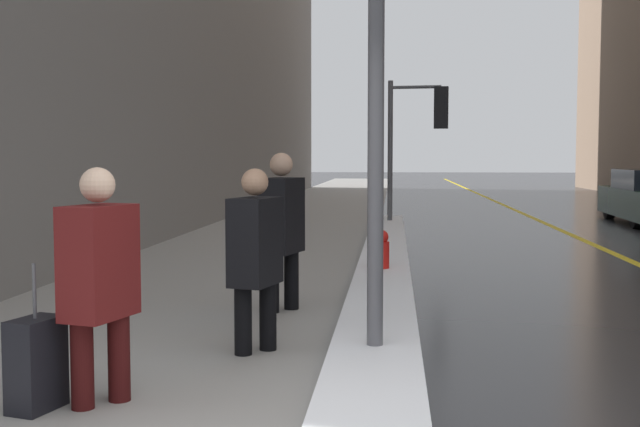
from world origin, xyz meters
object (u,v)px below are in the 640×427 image
traffic_light_near (423,123)px  pedestrian_with_shoulder_bag (256,252)px  fire_hydrant (381,258)px  lamp_post (376,3)px  pedestrian_trailing (99,275)px  pedestrian_in_glasses (281,224)px  rolling_suitcase (36,365)px

traffic_light_near → pedestrian_with_shoulder_bag: traffic_light_near is taller
pedestrian_with_shoulder_bag → fire_hydrant: pedestrian_with_shoulder_bag is taller
lamp_post → pedestrian_with_shoulder_bag: size_ratio=2.96×
lamp_post → fire_hydrant: size_ratio=6.44×
pedestrian_with_shoulder_bag → fire_hydrant: bearing=-179.7°
traffic_light_near → pedestrian_trailing: traffic_light_near is taller
pedestrian_in_glasses → rolling_suitcase: 3.62m
traffic_light_near → fire_hydrant: traffic_light_near is taller
pedestrian_trailing → rolling_suitcase: size_ratio=1.63×
traffic_light_near → pedestrian_trailing: bearing=-94.3°
traffic_light_near → pedestrian_in_glasses: traffic_light_near is taller
pedestrian_in_glasses → pedestrian_trailing: bearing=2.7°
lamp_post → traffic_light_near: (0.76, 11.73, -0.37)m
pedestrian_with_shoulder_bag → rolling_suitcase: 2.05m
lamp_post → pedestrian_in_glasses: 3.09m
pedestrian_trailing → fire_hydrant: 5.40m
fire_hydrant → pedestrian_with_shoulder_bag: bearing=-105.0°
lamp_post → traffic_light_near: 11.76m
traffic_light_near → fire_hydrant: bearing=-89.0°
traffic_light_near → pedestrian_in_glasses: (-1.78, -9.44, -1.43)m
pedestrian_in_glasses → rolling_suitcase: (-1.09, -3.39, -0.62)m
rolling_suitcase → fire_hydrant: 5.64m
lamp_post → fire_hydrant: 4.77m
pedestrian_with_shoulder_bag → pedestrian_in_glasses: 1.77m
traffic_light_near → rolling_suitcase: (-2.87, -12.84, -2.05)m
pedestrian_trailing → pedestrian_with_shoulder_bag: bearing=168.0°
pedestrian_trailing → pedestrian_in_glasses: (0.72, 3.25, 0.06)m
traffic_light_near → pedestrian_in_glasses: size_ratio=1.98×
traffic_light_near → pedestrian_with_shoulder_bag: 11.45m
pedestrian_trailing → pedestrian_with_shoulder_bag: pedestrian_trailing is taller
pedestrian_with_shoulder_bag → fire_hydrant: 3.77m
pedestrian_in_glasses → rolling_suitcase: bearing=-2.6°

